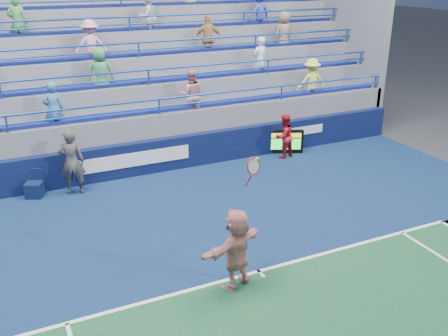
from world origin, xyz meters
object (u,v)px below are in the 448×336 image
judge_chair (34,188)px  ball_girl (284,136)px  tennis_player (236,249)px  serve_speed_board (286,142)px  line_judge (72,162)px

judge_chair → ball_girl: size_ratio=0.53×
tennis_player → ball_girl: bearing=51.6°
judge_chair → ball_girl: ball_girl is taller
tennis_player → serve_speed_board: bearing=51.4°
serve_speed_board → line_judge: bearing=-177.7°
serve_speed_board → tennis_player: tennis_player is taller
serve_speed_board → ball_girl: bearing=-131.9°
judge_chair → tennis_player: bearing=-62.0°
judge_chair → ball_girl: 8.26m
tennis_player → ball_girl: tennis_player is taller
judge_chair → tennis_player: 7.25m
serve_speed_board → ball_girl: ball_girl is taller
line_judge → ball_girl: size_ratio=1.27×
serve_speed_board → tennis_player: size_ratio=0.42×
ball_girl → serve_speed_board: bearing=-144.3°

